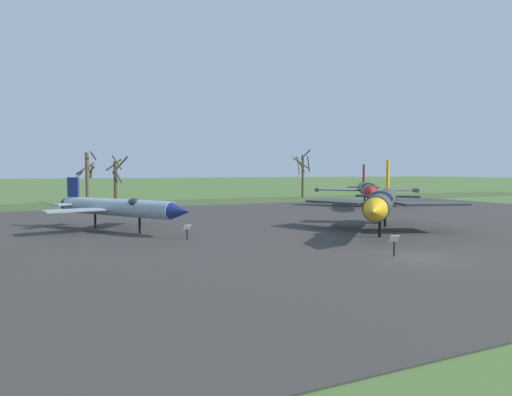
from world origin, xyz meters
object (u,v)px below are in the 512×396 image
jet_fighter_front_left (367,189)px  jet_fighter_front_right (383,202)px  info_placard_rear_center (187,231)px  jet_fighter_rear_center (119,207)px  info_placard_front_right (394,244)px  info_placard_front_left (385,208)px

jet_fighter_front_left → jet_fighter_front_right: (-13.42, -18.56, 0.03)m
jet_fighter_front_left → info_placard_rear_center: size_ratio=13.93×
jet_fighter_rear_center → info_placard_rear_center: 6.85m
jet_fighter_front_left → info_placard_front_right: jet_fighter_front_left is taller
jet_fighter_front_left → info_placard_front_right: bearing=-126.2°
jet_fighter_front_left → info_placard_front_right: (-18.97, -25.93, -1.51)m
jet_fighter_front_left → jet_fighter_rear_center: jet_fighter_front_left is taller
jet_fighter_front_left → info_placard_front_left: size_ratio=13.78×
jet_fighter_rear_center → jet_fighter_front_left: bearing=18.8°
jet_fighter_front_left → jet_fighter_rear_center: size_ratio=1.21×
info_placard_rear_center → jet_fighter_front_left: bearing=30.9°
jet_fighter_front_left → info_placard_front_left: 8.92m
jet_fighter_front_right → info_placard_front_right: 9.35m
jet_fighter_rear_center → info_placard_rear_center: (3.38, -5.84, -1.17)m
jet_fighter_front_left → jet_fighter_rear_center: 32.14m
info_placard_rear_center → jet_fighter_rear_center: bearing=120.1°
info_placard_rear_center → info_placard_front_left: bearing=19.9°
info_placard_front_left → info_placard_front_right: (-15.01, -18.09, 0.02)m
info_placard_front_left → jet_fighter_rear_center: bearing=-174.6°
info_placard_front_left → jet_fighter_front_right: 14.38m
jet_fighter_front_left → info_placard_front_right: 32.16m
jet_fighter_front_right → jet_fighter_rear_center: jet_fighter_front_right is taller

